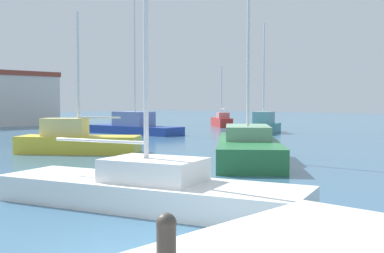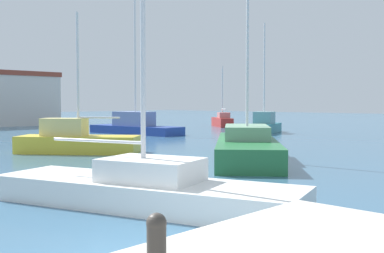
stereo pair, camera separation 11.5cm
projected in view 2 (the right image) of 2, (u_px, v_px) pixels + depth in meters
The scene contains 8 objects.
water at pixel (119, 139), 31.89m from camera, with size 160.00×160.00×0.00m, color #38607F.
mooring_bollard at pixel (156, 239), 4.67m from camera, with size 0.21×0.21×0.57m.
sailboat_white_mid_harbor at pixel (145, 186), 11.35m from camera, with size 4.33×8.02×12.42m.
sailboat_yellow_outer_mooring at pixel (76, 141), 23.34m from camera, with size 5.11×5.77×6.88m.
sailboat_teal_inner_mooring at pixel (264, 125), 38.13m from camera, with size 5.71×3.60×8.76m.
sailboat_blue_distant_east at pixel (135, 125), 37.23m from camera, with size 3.05×8.43×10.90m.
sailboat_green_center_channel at pixel (247, 146), 20.50m from camera, with size 8.51×7.56×14.06m.
sailboat_red_near_pier at pixel (222, 121), 47.90m from camera, with size 3.86×4.51×6.07m.
Camera 2 is at (-4.54, -5.57, 2.51)m, focal length 44.46 mm.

